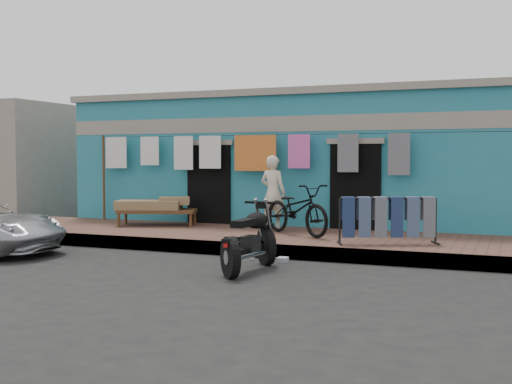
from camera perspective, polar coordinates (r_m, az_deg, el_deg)
name	(u,v)px	position (r m, az deg, el deg)	size (l,w,h in m)	color
ground	(209,270)	(10.28, -4.23, -6.96)	(80.00, 80.00, 0.00)	black
sidewalk	(275,240)	(12.99, 1.66, -4.31)	(28.00, 3.00, 0.25)	brown
curb	(247,250)	(11.65, -0.84, -5.15)	(28.00, 0.10, 0.25)	gray
building	(328,162)	(16.68, 6.46, 2.67)	(12.20, 5.20, 3.36)	teal
clothesline	(249,157)	(14.44, -0.61, 3.14)	(10.06, 0.06, 2.10)	brown
seated_person	(273,193)	(13.74, 1.51, -0.05)	(0.57, 0.38, 1.59)	beige
bicycle	(297,204)	(12.80, 3.65, -1.04)	(0.68, 1.93, 1.25)	black
motorcycle	(249,237)	(10.09, -0.60, -4.05)	(0.66, 1.69, 1.08)	black
charpoy	(157,212)	(14.81, -8.76, -1.75)	(2.02, 1.44, 0.62)	brown
jeans_rack	(388,220)	(11.69, 11.64, -2.42)	(1.81, 1.05, 0.87)	black
litter_a	(271,259)	(11.12, 1.37, -6.01)	(0.16, 0.12, 0.07)	silver
litter_b	(248,258)	(11.27, -0.69, -5.85)	(0.17, 0.12, 0.08)	silver
litter_c	(283,260)	(11.05, 2.40, -6.04)	(0.21, 0.17, 0.08)	silver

